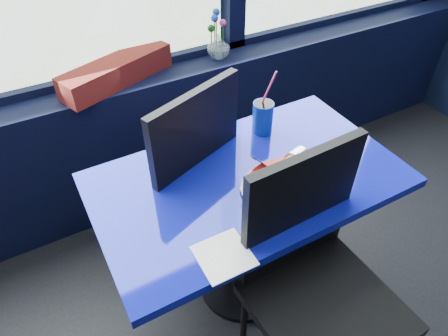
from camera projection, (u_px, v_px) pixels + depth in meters
window_sill at (120, 147)px, 2.25m from camera, size 5.00×0.26×0.80m
near_table at (247, 208)px, 1.68m from camera, size 1.20×0.70×0.75m
chair_near_front at (315, 273)px, 1.40m from camera, size 0.49×0.50×1.05m
chair_near_back at (196, 163)px, 1.82m from camera, size 0.62×0.62×1.07m
planter_box at (117, 71)px, 1.96m from camera, size 0.61×0.35×0.12m
flower_vase at (218, 44)px, 2.14m from camera, size 0.14×0.14×0.26m
food_basket at (282, 178)px, 1.49m from camera, size 0.30×0.30×0.10m
ketchup_bottle at (191, 125)px, 1.63m from camera, size 0.06×0.06×0.24m
soda_cup at (263, 117)px, 1.73m from camera, size 0.09×0.09×0.30m
napkin at (224, 256)px, 1.28m from camera, size 0.17×0.17×0.00m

